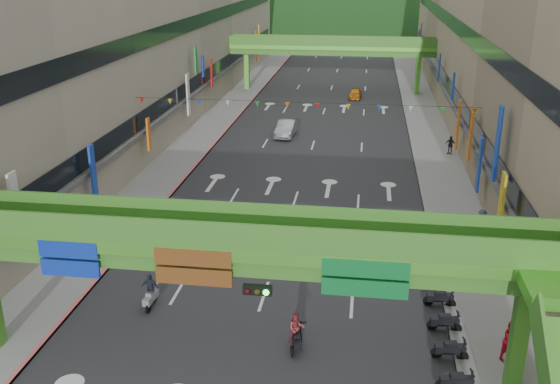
{
  "coord_description": "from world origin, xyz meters",
  "views": [
    {
      "loc": [
        4.73,
        -15.63,
        16.18
      ],
      "look_at": [
        0.0,
        18.0,
        3.5
      ],
      "focal_mm": 40.0,
      "sensor_mm": 36.0,
      "label": 1
    }
  ],
  "objects_px": {
    "scooter_rider_mid": "(296,331)",
    "pedestrian_red": "(511,344)",
    "overpass_near": "(258,266)",
    "scooter_rider_near": "(287,242)",
    "car_silver": "(287,128)",
    "car_yellow": "(355,94)"
  },
  "relations": [
    {
      "from": "car_yellow",
      "to": "pedestrian_red",
      "type": "xyz_separation_m",
      "value": [
        8.0,
        -53.49,
        0.29
      ]
    },
    {
      "from": "scooter_rider_mid",
      "to": "car_yellow",
      "type": "height_order",
      "value": "scooter_rider_mid"
    },
    {
      "from": "scooter_rider_near",
      "to": "car_silver",
      "type": "relative_size",
      "value": 0.41
    },
    {
      "from": "car_silver",
      "to": "car_yellow",
      "type": "relative_size",
      "value": 1.29
    },
    {
      "from": "car_silver",
      "to": "scooter_rider_near",
      "type": "bearing_deg",
      "value": -79.52
    },
    {
      "from": "overpass_near",
      "to": "scooter_rider_near",
      "type": "xyz_separation_m",
      "value": [
        -0.34,
        11.49,
        -4.33
      ]
    },
    {
      "from": "scooter_rider_mid",
      "to": "pedestrian_red",
      "type": "bearing_deg",
      "value": 2.23
    },
    {
      "from": "overpass_near",
      "to": "scooter_rider_mid",
      "type": "distance_m",
      "value": 5.0
    },
    {
      "from": "scooter_rider_near",
      "to": "car_silver",
      "type": "bearing_deg",
      "value": 97.55
    },
    {
      "from": "car_silver",
      "to": "overpass_near",
      "type": "bearing_deg",
      "value": -81.3
    },
    {
      "from": "scooter_rider_mid",
      "to": "car_silver",
      "type": "xyz_separation_m",
      "value": [
        -5.04,
        35.26,
        -0.16
      ]
    },
    {
      "from": "scooter_rider_mid",
      "to": "car_silver",
      "type": "height_order",
      "value": "scooter_rider_mid"
    },
    {
      "from": "scooter_rider_near",
      "to": "scooter_rider_mid",
      "type": "distance_m",
      "value": 9.36
    },
    {
      "from": "pedestrian_red",
      "to": "car_yellow",
      "type": "bearing_deg",
      "value": 64.14
    },
    {
      "from": "scooter_rider_mid",
      "to": "car_silver",
      "type": "bearing_deg",
      "value": 98.14
    },
    {
      "from": "overpass_near",
      "to": "car_yellow",
      "type": "xyz_separation_m",
      "value": [
        2.37,
        56.11,
        -4.59
      ]
    },
    {
      "from": "car_yellow",
      "to": "pedestrian_red",
      "type": "bearing_deg",
      "value": -78.61
    },
    {
      "from": "car_yellow",
      "to": "scooter_rider_mid",
      "type": "bearing_deg",
      "value": -88.3
    },
    {
      "from": "overpass_near",
      "to": "car_yellow",
      "type": "relative_size",
      "value": 7.75
    },
    {
      "from": "car_silver",
      "to": "car_yellow",
      "type": "bearing_deg",
      "value": 74.57
    },
    {
      "from": "scooter_rider_mid",
      "to": "overpass_near",
      "type": "bearing_deg",
      "value": -118.88
    },
    {
      "from": "overpass_near",
      "to": "car_silver",
      "type": "xyz_separation_m",
      "value": [
        -3.79,
        37.53,
        -4.44
      ]
    }
  ]
}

